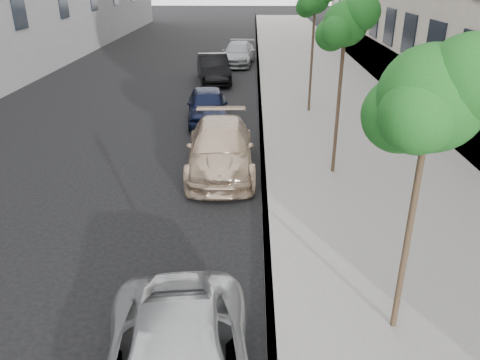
{
  "coord_description": "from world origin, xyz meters",
  "views": [
    {
      "loc": [
        0.82,
        -4.64,
        5.5
      ],
      "look_at": [
        0.59,
        4.26,
        1.5
      ],
      "focal_mm": 35.0,
      "sensor_mm": 36.0,
      "label": 1
    }
  ],
  "objects_px": {
    "tree_near": "(434,98)",
    "sedan_black": "(213,68)",
    "suv": "(220,148)",
    "tree_mid": "(346,24)",
    "sedan_rear": "(238,54)",
    "sedan_blue": "(207,105)"
  },
  "relations": [
    {
      "from": "sedan_black",
      "to": "suv",
      "type": "bearing_deg",
      "value": -94.1
    },
    {
      "from": "tree_near",
      "to": "suv",
      "type": "distance_m",
      "value": 8.29
    },
    {
      "from": "tree_mid",
      "to": "suv",
      "type": "bearing_deg",
      "value": 173.82
    },
    {
      "from": "suv",
      "to": "sedan_rear",
      "type": "height_order",
      "value": "suv"
    },
    {
      "from": "tree_near",
      "to": "sedan_blue",
      "type": "height_order",
      "value": "tree_near"
    },
    {
      "from": "sedan_black",
      "to": "sedan_rear",
      "type": "xyz_separation_m",
      "value": [
        1.16,
        5.11,
        -0.04
      ]
    },
    {
      "from": "tree_near",
      "to": "sedan_rear",
      "type": "distance_m",
      "value": 24.55
    },
    {
      "from": "suv",
      "to": "sedan_rear",
      "type": "bearing_deg",
      "value": 87.07
    },
    {
      "from": "sedan_black",
      "to": "sedan_blue",
      "type": "bearing_deg",
      "value": -96.93
    },
    {
      "from": "suv",
      "to": "sedan_rear",
      "type": "distance_m",
      "value": 17.24
    },
    {
      "from": "suv",
      "to": "sedan_blue",
      "type": "distance_m",
      "value": 4.99
    },
    {
      "from": "suv",
      "to": "sedan_black",
      "type": "distance_m",
      "value": 12.18
    },
    {
      "from": "sedan_rear",
      "to": "suv",
      "type": "bearing_deg",
      "value": -84.03
    },
    {
      "from": "tree_mid",
      "to": "suv",
      "type": "xyz_separation_m",
      "value": [
        -3.33,
        0.36,
        -3.54
      ]
    },
    {
      "from": "tree_mid",
      "to": "sedan_blue",
      "type": "xyz_separation_m",
      "value": [
        -4.16,
        5.28,
        -3.58
      ]
    },
    {
      "from": "suv",
      "to": "tree_mid",
      "type": "bearing_deg",
      "value": -9.11
    },
    {
      "from": "tree_mid",
      "to": "sedan_rear",
      "type": "distance_m",
      "value": 18.26
    },
    {
      "from": "tree_mid",
      "to": "sedan_black",
      "type": "relative_size",
      "value": 1.12
    },
    {
      "from": "sedan_black",
      "to": "sedan_rear",
      "type": "relative_size",
      "value": 0.93
    },
    {
      "from": "tree_mid",
      "to": "sedan_blue",
      "type": "bearing_deg",
      "value": 128.19
    },
    {
      "from": "tree_mid",
      "to": "sedan_black",
      "type": "bearing_deg",
      "value": 109.77
    },
    {
      "from": "tree_near",
      "to": "sedan_black",
      "type": "distance_m",
      "value": 19.78
    }
  ]
}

